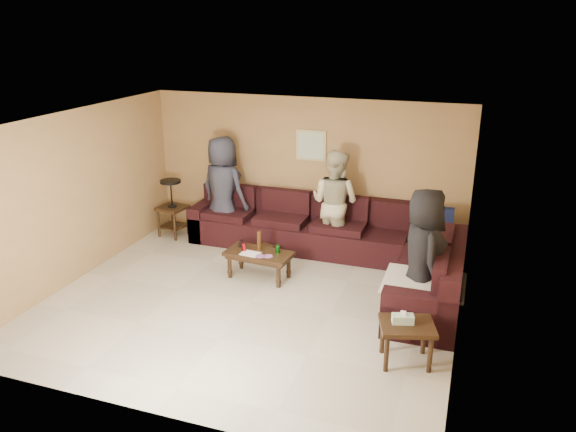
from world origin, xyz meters
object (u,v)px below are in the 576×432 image
(sectional_sofa, at_px, (336,247))
(waste_bin, at_px, (265,254))
(coffee_table, at_px, (259,256))
(person_middle, at_px, (335,203))
(person_left, at_px, (223,189))
(side_table_right, at_px, (406,329))
(end_table_left, at_px, (172,207))
(person_right, at_px, (423,255))

(sectional_sofa, relative_size, waste_bin, 16.60)
(coffee_table, distance_m, person_middle, 1.63)
(coffee_table, height_order, person_left, person_left)
(sectional_sofa, relative_size, side_table_right, 6.51)
(end_table_left, distance_m, side_table_right, 5.22)
(waste_bin, bearing_deg, person_left, 146.30)
(sectional_sofa, distance_m, person_middle, 0.78)
(person_left, relative_size, person_middle, 1.05)
(end_table_left, distance_m, waste_bin, 2.10)
(sectional_sofa, height_order, person_left, person_left)
(end_table_left, height_order, person_left, person_left)
(person_middle, bearing_deg, sectional_sofa, 124.48)
(person_middle, height_order, person_right, person_right)
(side_table_right, relative_size, person_left, 0.39)
(end_table_left, xyz_separation_m, person_right, (4.53, -1.55, 0.34))
(sectional_sofa, distance_m, side_table_right, 2.70)
(waste_bin, relative_size, person_left, 0.15)
(end_table_left, height_order, person_middle, person_middle)
(coffee_table, height_order, waste_bin, coffee_table)
(sectional_sofa, xyz_separation_m, end_table_left, (-3.09, 0.34, 0.22))
(sectional_sofa, bearing_deg, person_right, -40.21)
(person_middle, bearing_deg, person_right, 149.30)
(person_right, bearing_deg, waste_bin, 46.21)
(side_table_right, bearing_deg, coffee_table, 147.50)
(person_left, bearing_deg, person_middle, -163.43)
(waste_bin, bearing_deg, side_table_right, -39.80)
(side_table_right, distance_m, person_right, 1.18)
(end_table_left, bearing_deg, person_right, -18.91)
(coffee_table, bearing_deg, person_middle, 57.72)
(person_left, bearing_deg, person_right, 170.03)
(sectional_sofa, xyz_separation_m, side_table_right, (1.40, -2.30, 0.10))
(sectional_sofa, bearing_deg, person_left, 167.29)
(person_left, bearing_deg, coffee_table, 147.92)
(waste_bin, distance_m, person_left, 1.48)
(waste_bin, xyz_separation_m, person_middle, (0.93, 0.74, 0.74))
(coffee_table, relative_size, person_left, 0.56)
(sectional_sofa, height_order, person_right, person_right)
(coffee_table, relative_size, person_right, 0.59)
(end_table_left, bearing_deg, person_left, 8.75)
(side_table_right, xyz_separation_m, person_middle, (-1.57, 2.83, 0.45))
(person_left, distance_m, person_middle, 1.98)
(sectional_sofa, height_order, coffee_table, sectional_sofa)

